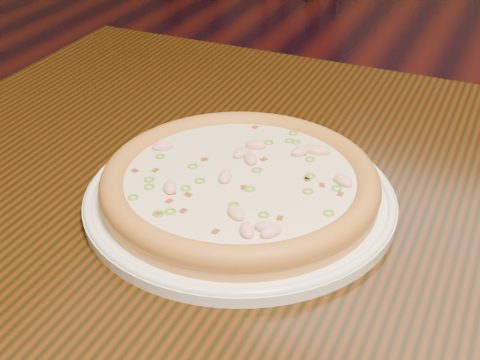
% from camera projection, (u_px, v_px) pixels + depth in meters
% --- Properties ---
extents(hero_table, '(1.20, 0.80, 0.75)m').
position_uv_depth(hero_table, '(349.00, 273.00, 0.79)').
color(hero_table, black).
rests_on(hero_table, ground).
extents(plate, '(0.34, 0.34, 0.02)m').
position_uv_depth(plate, '(240.00, 196.00, 0.74)').
color(plate, white).
rests_on(plate, hero_table).
extents(pizza, '(0.31, 0.31, 0.03)m').
position_uv_depth(pizza, '(240.00, 182.00, 0.73)').
color(pizza, '#C0843E').
rests_on(pizza, plate).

